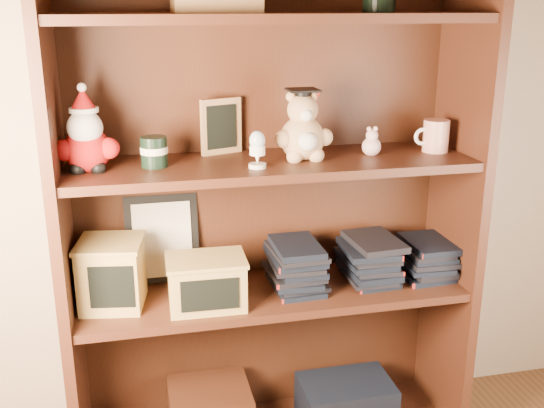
{
  "coord_description": "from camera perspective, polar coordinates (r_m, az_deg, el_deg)",
  "views": [
    {
      "loc": [
        -0.58,
        -0.4,
        1.38
      ],
      "look_at": [
        -0.2,
        1.3,
        0.82
      ],
      "focal_mm": 42.0,
      "sensor_mm": 36.0,
      "label": 1
    }
  ],
  "objects": [
    {
      "name": "santa_plush",
      "position": [
        1.74,
        -16.33,
        5.66
      ],
      "size": [
        0.17,
        0.12,
        0.24
      ],
      "color": "#A50F0F",
      "rests_on": "shelf_upper"
    },
    {
      "name": "egg_cup",
      "position": [
        1.71,
        -1.33,
        5.04
      ],
      "size": [
        0.05,
        0.05,
        0.1
      ],
      "color": "white",
      "rests_on": "shelf_upper"
    },
    {
      "name": "chalkboard_plaque",
      "position": [
        1.87,
        -4.58,
        6.88
      ],
      "size": [
        0.12,
        0.09,
        0.16
      ],
      "color": "#9E7547",
      "rests_on": "shelf_upper"
    },
    {
      "name": "book_stack_right",
      "position": [
        2.07,
        13.61,
        -4.73
      ],
      "size": [
        0.14,
        0.2,
        0.11
      ],
      "color": "black",
      "rests_on": "shelf_lower"
    },
    {
      "name": "pencils_box",
      "position": [
        1.81,
        -5.89,
        -6.95
      ],
      "size": [
        0.23,
        0.16,
        0.15
      ],
      "color": "#B39149",
      "rests_on": "shelf_lower"
    },
    {
      "name": "bookcase",
      "position": [
        1.9,
        -0.41,
        -0.74
      ],
      "size": [
        1.2,
        0.35,
        1.6
      ],
      "color": "#3D1E11",
      "rests_on": "ground"
    },
    {
      "name": "teachers_tin",
      "position": [
        1.75,
        -10.52,
        4.66
      ],
      "size": [
        0.07,
        0.07,
        0.08
      ],
      "color": "black",
      "rests_on": "shelf_upper"
    },
    {
      "name": "book_stack_left",
      "position": [
        1.92,
        2.15,
        -5.49
      ],
      "size": [
        0.14,
        0.2,
        0.14
      ],
      "color": "black",
      "rests_on": "shelf_lower"
    },
    {
      "name": "grad_teddy_bear",
      "position": [
        1.8,
        2.79,
        6.44
      ],
      "size": [
        0.17,
        0.14,
        0.2
      ],
      "color": "tan",
      "rests_on": "shelf_upper"
    },
    {
      "name": "pink_figurine",
      "position": [
        1.88,
        8.91,
        5.34
      ],
      "size": [
        0.06,
        0.06,
        0.09
      ],
      "color": "beige",
      "rests_on": "shelf_upper"
    },
    {
      "name": "book_stack_mid",
      "position": [
        1.99,
        8.74,
        -5.05
      ],
      "size": [
        0.14,
        0.2,
        0.13
      ],
      "color": "black",
      "rests_on": "shelf_lower"
    },
    {
      "name": "treats_box",
      "position": [
        1.86,
        -14.15,
        -6.02
      ],
      "size": [
        0.2,
        0.2,
        0.19
      ],
      "color": "#B39149",
      "rests_on": "shelf_lower"
    },
    {
      "name": "shelf_upper",
      "position": [
        1.8,
        -0.0,
        3.56
      ],
      "size": [
        1.14,
        0.33,
        0.02
      ],
      "color": "#3D1E11",
      "rests_on": "ground"
    },
    {
      "name": "teacher_mug",
      "position": [
        1.96,
        14.41,
        5.93
      ],
      "size": [
        0.11,
        0.08,
        0.1
      ],
      "color": "silver",
      "rests_on": "shelf_upper"
    },
    {
      "name": "shelf_lower",
      "position": [
        1.94,
        -0.0,
        -7.98
      ],
      "size": [
        1.14,
        0.33,
        0.02
      ],
      "color": "#3D1E11",
      "rests_on": "ground"
    },
    {
      "name": "certificate_frame",
      "position": [
        1.97,
        -9.8,
        -3.11
      ],
      "size": [
        0.22,
        0.06,
        0.27
      ],
      "color": "black",
      "rests_on": "shelf_lower"
    }
  ]
}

